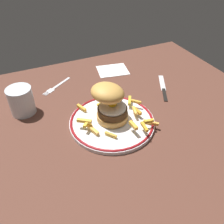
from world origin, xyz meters
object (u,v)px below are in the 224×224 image
object	(u,v)px
dinner_plate	(112,121)
water_glass	(22,102)
burger	(110,102)
knife	(164,89)
napkin	(113,70)
fork	(57,86)

from	to	relation	value
dinner_plate	water_glass	distance (cm)	29.74
burger	knife	bearing A→B (deg)	17.47
water_glass	knife	distance (cm)	50.24
dinner_plate	napkin	bearing A→B (deg)	65.15
water_glass	napkin	bearing A→B (deg)	19.45
knife	napkin	bearing A→B (deg)	117.62
dinner_plate	burger	world-z (taller)	burger
burger	water_glass	size ratio (longest dim) A/B	1.37
dinner_plate	water_glass	xyz separation A→B (cm)	(-23.99, 17.29, 3.12)
fork	knife	world-z (taller)	knife
water_glass	fork	size ratio (longest dim) A/B	0.71
dinner_plate	fork	size ratio (longest dim) A/B	2.08
fork	water_glass	bearing A→B (deg)	-141.15
water_glass	fork	bearing A→B (deg)	38.85
dinner_plate	napkin	size ratio (longest dim) A/B	2.12
napkin	water_glass	bearing A→B (deg)	-160.55
water_glass	knife	size ratio (longest dim) A/B	0.54
dinner_plate	napkin	world-z (taller)	dinner_plate
burger	fork	xyz separation A→B (cm)	(-10.38, 26.85, -7.43)
water_glass	napkin	xyz separation A→B (cm)	(38.26, 13.51, -3.76)
dinner_plate	burger	xyz separation A→B (cm)	(-0.12, 1.32, 6.78)
fork	dinner_plate	bearing A→B (deg)	-69.56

